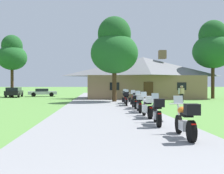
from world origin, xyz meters
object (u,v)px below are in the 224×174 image
at_px(motorcycle_red_fifth_in_row, 135,101).
at_px(bystander_white_shirt_beside_signpost, 181,93).
at_px(tree_left_far, 12,54).
at_px(parked_black_suv_far_left, 14,92).
at_px(bystander_tan_shirt_near_lodge, 182,93).
at_px(tree_by_lodge_front, 114,48).
at_px(motorcycle_orange_nearest_to_camera, 186,120).
at_px(motorcycle_white_third_in_row, 148,107).
at_px(parked_silver_sedan_far_left, 42,92).
at_px(motorcycle_blue_farthest_in_row, 125,97).
at_px(motorcycle_blue_fourth_in_row, 139,103).
at_px(tree_right_of_lodge, 213,47).
at_px(motorcycle_green_second_in_row, 157,112).
at_px(motorcycle_green_sixth_in_row, 127,99).

relative_size(motorcycle_red_fifth_in_row, bystander_white_shirt_beside_signpost, 1.25).
bearing_deg(tree_left_far, parked_black_suv_far_left, -66.04).
height_order(bystander_tan_shirt_near_lodge, tree_by_lodge_front, tree_by_lodge_front).
distance_m(motorcycle_orange_nearest_to_camera, tree_by_lodge_front, 19.79).
xyz_separation_m(motorcycle_white_third_in_row, parked_silver_sedan_far_left, (-10.70, 27.91, 0.03)).
distance_m(motorcycle_blue_farthest_in_row, parked_silver_sedan_far_left, 20.20).
height_order(bystander_tan_shirt_near_lodge, bystander_white_shirt_beside_signpost, bystander_tan_shirt_near_lodge).
bearing_deg(motorcycle_blue_fourth_in_row, bystander_white_shirt_beside_signpost, 63.59).
relative_size(motorcycle_orange_nearest_to_camera, motorcycle_white_third_in_row, 1.00).
relative_size(motorcycle_blue_farthest_in_row, tree_right_of_lodge, 0.21).
height_order(motorcycle_green_second_in_row, motorcycle_red_fifth_in_row, same).
relative_size(motorcycle_green_sixth_in_row, tree_right_of_lodge, 0.21).
height_order(motorcycle_red_fifth_in_row, motorcycle_green_sixth_in_row, same).
bearing_deg(tree_right_of_lodge, motorcycle_orange_nearest_to_camera, -115.67).
xyz_separation_m(motorcycle_red_fifth_in_row, parked_silver_sedan_far_left, (-10.81, 22.58, 0.03)).
distance_m(tree_by_lodge_front, parked_silver_sedan_far_left, 18.00).
xyz_separation_m(motorcycle_white_third_in_row, tree_left_far, (-15.15, 27.69, 5.75)).
xyz_separation_m(motorcycle_green_sixth_in_row, tree_by_lodge_front, (-0.60, 5.55, 4.92)).
height_order(motorcycle_red_fifth_in_row, parked_silver_sedan_far_left, motorcycle_red_fifth_in_row).
xyz_separation_m(motorcycle_orange_nearest_to_camera, tree_left_far, (-15.27, 33.11, 5.74)).
relative_size(bystander_white_shirt_beside_signpost, parked_silver_sedan_far_left, 0.37).
bearing_deg(motorcycle_blue_farthest_in_row, tree_left_far, 137.59).
distance_m(motorcycle_blue_farthest_in_row, bystander_white_shirt_beside_signpost, 6.28).
bearing_deg(motorcycle_blue_farthest_in_row, motorcycle_blue_fourth_in_row, -84.27).
bearing_deg(tree_left_far, tree_right_of_lodge, -15.18).
bearing_deg(bystander_white_shirt_beside_signpost, parked_silver_sedan_far_left, -27.18).
bearing_deg(bystander_tan_shirt_near_lodge, motorcycle_blue_farthest_in_row, 176.94).
distance_m(motorcycle_red_fifth_in_row, tree_right_of_lodge, 20.25).
bearing_deg(motorcycle_red_fifth_in_row, parked_silver_sedan_far_left, 116.15).
bearing_deg(motorcycle_green_sixth_in_row, motorcycle_blue_fourth_in_row, -81.09).
distance_m(motorcycle_red_fifth_in_row, motorcycle_green_sixth_in_row, 2.85).
bearing_deg(bystander_white_shirt_beside_signpost, tree_by_lodge_front, 7.84).
bearing_deg(motorcycle_blue_farthest_in_row, tree_right_of_lodge, 42.85).
height_order(motorcycle_blue_fourth_in_row, motorcycle_green_sixth_in_row, same).
bearing_deg(tree_right_of_lodge, motorcycle_green_second_in_row, -118.86).
height_order(motorcycle_orange_nearest_to_camera, bystander_tan_shirt_near_lodge, bystander_tan_shirt_near_lodge).
bearing_deg(motorcycle_red_fifth_in_row, motorcycle_blue_farthest_in_row, 91.68).
xyz_separation_m(parked_black_suv_far_left, parked_silver_sedan_far_left, (3.59, 2.16, -0.13)).
bearing_deg(parked_silver_sedan_far_left, motorcycle_blue_fourth_in_row, -167.35).
height_order(tree_right_of_lodge, parked_silver_sedan_far_left, tree_right_of_lodge).
xyz_separation_m(bystander_tan_shirt_near_lodge, parked_silver_sedan_far_left, (-16.68, 15.11, -0.31)).
distance_m(motorcycle_blue_farthest_in_row, parked_black_suv_far_left, 20.69).
xyz_separation_m(motorcycle_orange_nearest_to_camera, parked_black_suv_far_left, (-14.41, 31.17, 0.16)).
distance_m(motorcycle_green_second_in_row, tree_by_lodge_front, 17.02).
bearing_deg(motorcycle_green_second_in_row, tree_right_of_lodge, 68.06).
distance_m(motorcycle_blue_farthest_in_row, tree_right_of_lodge, 16.74).
bearing_deg(motorcycle_green_second_in_row, parked_silver_sedan_far_left, 116.09).
bearing_deg(motorcycle_green_sixth_in_row, motorcycle_green_second_in_row, -82.54).
relative_size(motorcycle_red_fifth_in_row, tree_left_far, 0.22).
bearing_deg(tree_left_far, motorcycle_green_sixth_in_row, -52.44).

